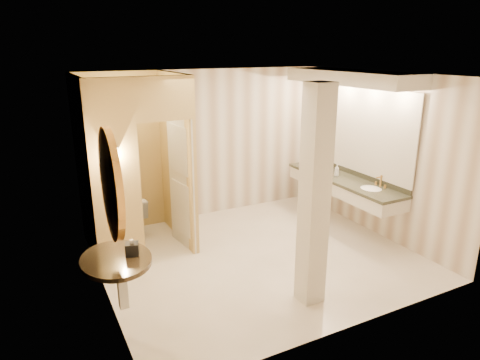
# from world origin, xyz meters

# --- Properties ---
(floor) EXTENTS (4.50, 4.50, 0.00)m
(floor) POSITION_xyz_m (0.00, 0.00, 0.00)
(floor) COLOR silver
(floor) RESTS_ON ground
(ceiling) EXTENTS (4.50, 4.50, 0.00)m
(ceiling) POSITION_xyz_m (0.00, 0.00, 2.70)
(ceiling) COLOR silver
(ceiling) RESTS_ON wall_back
(wall_back) EXTENTS (4.50, 0.02, 2.70)m
(wall_back) POSITION_xyz_m (0.00, 2.00, 1.35)
(wall_back) COLOR silver
(wall_back) RESTS_ON floor
(wall_front) EXTENTS (4.50, 0.02, 2.70)m
(wall_front) POSITION_xyz_m (0.00, -2.00, 1.35)
(wall_front) COLOR silver
(wall_front) RESTS_ON floor
(wall_left) EXTENTS (0.02, 4.00, 2.70)m
(wall_left) POSITION_xyz_m (-2.25, 0.00, 1.35)
(wall_left) COLOR silver
(wall_left) RESTS_ON floor
(wall_right) EXTENTS (0.02, 4.00, 2.70)m
(wall_right) POSITION_xyz_m (2.25, 0.00, 1.35)
(wall_right) COLOR silver
(wall_right) RESTS_ON floor
(toilet_closet) EXTENTS (1.50, 1.55, 2.70)m
(toilet_closet) POSITION_xyz_m (-1.11, 0.97, 1.39)
(toilet_closet) COLOR tan
(toilet_closet) RESTS_ON floor
(wall_sconce) EXTENTS (0.14, 0.14, 0.42)m
(wall_sconce) POSITION_xyz_m (-1.93, 0.43, 1.73)
(wall_sconce) COLOR #BD8B3C
(wall_sconce) RESTS_ON toilet_closet
(vanity) EXTENTS (0.75, 2.65, 2.09)m
(vanity) POSITION_xyz_m (1.98, 0.40, 1.63)
(vanity) COLOR beige
(vanity) RESTS_ON floor
(console_shelf) EXTENTS (0.94, 0.94, 1.92)m
(console_shelf) POSITION_xyz_m (-2.21, -0.81, 1.34)
(console_shelf) COLOR black
(console_shelf) RESTS_ON floor
(pillar) EXTENTS (0.28, 0.28, 2.70)m
(pillar) POSITION_xyz_m (0.01, -1.31, 1.35)
(pillar) COLOR beige
(pillar) RESTS_ON floor
(tissue_box) EXTENTS (0.17, 0.17, 0.14)m
(tissue_box) POSITION_xyz_m (-2.05, -0.81, 0.94)
(tissue_box) COLOR black
(tissue_box) RESTS_ON console_shelf
(toilet) EXTENTS (0.42, 0.69, 0.69)m
(toilet) POSITION_xyz_m (-1.49, 1.67, 0.34)
(toilet) COLOR white
(toilet) RESTS_ON floor
(soap_bottle_a) EXTENTS (0.07, 0.07, 0.13)m
(soap_bottle_a) POSITION_xyz_m (1.94, 0.74, 0.94)
(soap_bottle_a) COLOR beige
(soap_bottle_a) RESTS_ON vanity
(soap_bottle_b) EXTENTS (0.09, 0.09, 0.11)m
(soap_bottle_b) POSITION_xyz_m (1.91, 0.55, 0.93)
(soap_bottle_b) COLOR silver
(soap_bottle_b) RESTS_ON vanity
(soap_bottle_c) EXTENTS (0.10, 0.10, 0.21)m
(soap_bottle_c) POSITION_xyz_m (1.90, 0.54, 0.98)
(soap_bottle_c) COLOR #C6B28C
(soap_bottle_c) RESTS_ON vanity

